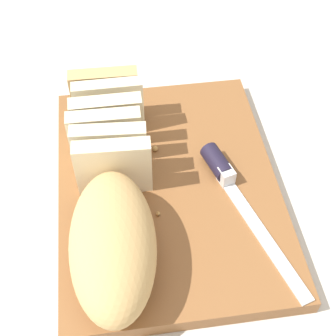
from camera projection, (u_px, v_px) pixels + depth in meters
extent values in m
plane|color=beige|center=(168.00, 193.00, 0.68)|extent=(3.00, 3.00, 0.00)
cube|color=brown|center=(168.00, 188.00, 0.67)|extent=(0.39, 0.29, 0.02)
ellipsoid|color=tan|center=(113.00, 244.00, 0.55)|extent=(0.20, 0.11, 0.09)
cube|color=beige|center=(114.00, 168.00, 0.62)|extent=(0.03, 0.10, 0.09)
cube|color=beige|center=(110.00, 152.00, 0.64)|extent=(0.03, 0.10, 0.09)
cube|color=beige|center=(106.00, 137.00, 0.66)|extent=(0.03, 0.10, 0.09)
cube|color=beige|center=(107.00, 122.00, 0.68)|extent=(0.03, 0.10, 0.09)
cube|color=beige|center=(109.00, 108.00, 0.70)|extent=(0.03, 0.10, 0.09)
cube|color=tan|center=(105.00, 95.00, 0.71)|extent=(0.03, 0.10, 0.09)
cube|color=silver|center=(263.00, 236.00, 0.61)|extent=(0.19, 0.07, 0.00)
cylinder|color=black|center=(217.00, 162.00, 0.67)|extent=(0.06, 0.04, 0.03)
cube|color=silver|center=(226.00, 176.00, 0.66)|extent=(0.02, 0.02, 0.02)
sphere|color=tan|center=(125.00, 173.00, 0.67)|extent=(0.00, 0.00, 0.00)
sphere|color=tan|center=(158.00, 214.00, 0.63)|extent=(0.01, 0.01, 0.01)
sphere|color=tan|center=(155.00, 149.00, 0.70)|extent=(0.01, 0.01, 0.01)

